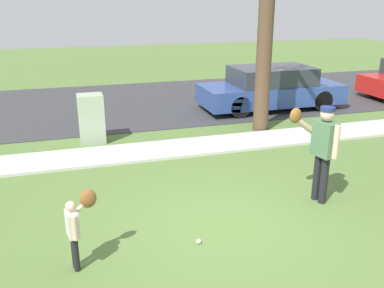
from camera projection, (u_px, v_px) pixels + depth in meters
The scene contains 9 objects.
ground_plane at pixel (169, 152), 9.82m from camera, with size 48.00×48.00×0.00m, color #567538.
sidewalk_strip at pixel (168, 149), 9.90m from camera, with size 36.00×1.20×0.06m, color beige.
road_surface at pixel (133, 103), 14.42m from camera, with size 36.00×6.80×0.02m, color #38383A.
person_adult at pixel (322, 144), 7.09m from camera, with size 0.76×0.59×1.69m.
person_child at pixel (78, 221), 5.42m from camera, with size 0.44×0.45×1.03m.
baseball at pixel (199, 241), 6.12m from camera, with size 0.07×0.07×0.07m, color white.
utility_cabinet at pixel (91, 119), 10.29m from camera, with size 0.60×0.52×1.20m, color #9EB293.
street_tree_near at pixel (267, 10), 10.43m from camera, with size 1.85×1.89×5.88m.
parked_wagon_blue at pixel (271, 88), 13.48m from camera, with size 4.50×1.80×1.33m.
Camera 1 is at (-2.19, -5.48, 3.36)m, focal length 39.57 mm.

